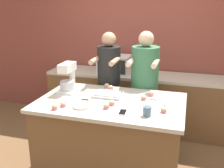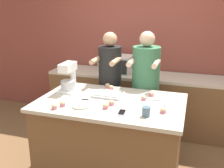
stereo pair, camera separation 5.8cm
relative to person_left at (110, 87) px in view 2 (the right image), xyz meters
name	(u,v)px [view 2 (the right image)]	position (x,y,z in m)	size (l,w,h in m)	color
back_wall	(142,42)	(0.24, 0.99, 0.50)	(10.00, 0.06, 2.70)	brown
island_counter	(111,138)	(0.24, -0.69, -0.38)	(1.61, 1.02, 0.94)	brown
back_counter	(136,101)	(0.24, 0.64, -0.40)	(2.80, 0.60, 0.90)	brown
person_left	(110,87)	(0.00, 0.00, 0.00)	(0.33, 0.50, 1.61)	brown
person_right	(145,91)	(0.49, 0.00, 0.00)	(0.37, 0.52, 1.64)	#232328
stand_mixer	(69,79)	(-0.35, -0.53, 0.24)	(0.20, 0.30, 0.36)	white
mixing_bowl	(155,100)	(0.73, -0.70, 0.15)	(0.26, 0.26, 0.12)	#BCBCC1
baking_tray	(108,94)	(0.16, -0.55, 0.10)	(0.34, 0.26, 0.04)	#BCBCC1
microwave_oven	(116,64)	(-0.10, 0.64, 0.19)	(0.49, 0.40, 0.27)	silver
cell_phone	(122,112)	(0.44, -0.98, 0.09)	(0.08, 0.15, 0.01)	silver
drinking_glass	(146,112)	(0.69, -0.98, 0.13)	(0.08, 0.08, 0.09)	slate
small_plate	(81,106)	(-0.01, -0.96, 0.09)	(0.18, 0.18, 0.02)	beige
knife	(90,100)	(0.01, -0.74, 0.09)	(0.22, 0.05, 0.01)	#BCBCC1
cupcake_0	(111,88)	(0.12, -0.33, 0.11)	(0.06, 0.06, 0.06)	#D17084
cupcake_1	(63,104)	(-0.19, -1.00, 0.11)	(0.06, 0.06, 0.06)	#D17084
cupcake_2	(54,107)	(-0.24, -1.09, 0.11)	(0.06, 0.06, 0.06)	#D17084
cupcake_3	(151,94)	(0.64, -0.41, 0.11)	(0.06, 0.06, 0.06)	#D17084
cupcake_4	(106,106)	(0.25, -0.92, 0.11)	(0.06, 0.06, 0.06)	#D17084
cupcake_5	(111,103)	(0.28, -0.81, 0.11)	(0.06, 0.06, 0.06)	#D17084
cupcake_6	(144,98)	(0.58, -0.56, 0.11)	(0.06, 0.06, 0.06)	#D17084
cupcake_7	(163,110)	(0.83, -0.85, 0.11)	(0.06, 0.06, 0.06)	#D17084
cupcake_8	(108,86)	(0.05, -0.26, 0.11)	(0.06, 0.06, 0.06)	#D17084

